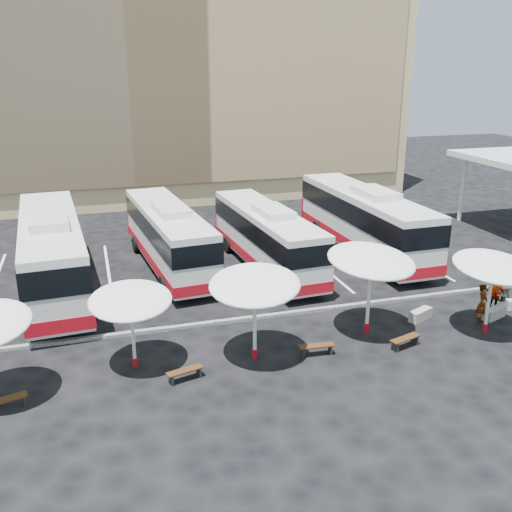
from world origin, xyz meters
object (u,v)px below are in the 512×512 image
object	(u,v)px
bus_2	(266,235)
bus_3	(364,219)
bus_1	(168,234)
sunshade_4	(494,267)
wood_bench_2	(317,347)
wood_bench_3	(405,340)
passenger_3	(498,278)
passenger_0	(483,304)
conc_bench_0	(420,315)
sunshade_1	(130,301)
passenger_1	(505,285)
sunshade_2	(255,285)
bus_0	(52,251)
wood_bench_1	(185,372)
passenger_2	(494,295)
conc_bench_1	(494,313)
sunshade_3	(371,261)
wood_bench_0	(5,401)

from	to	relation	value
bus_2	bus_3	world-z (taller)	bus_3
bus_1	bus_3	world-z (taller)	bus_3
sunshade_4	wood_bench_2	bearing A→B (deg)	178.65
wood_bench_3	passenger_3	distance (m)	8.28
passenger_0	conc_bench_0	bearing A→B (deg)	116.25
sunshade_4	bus_1	bearing A→B (deg)	134.16
wood_bench_3	bus_1	bearing A→B (deg)	122.12
sunshade_4	wood_bench_2	distance (m)	8.35
sunshade_1	passenger_0	bearing A→B (deg)	-1.76
bus_3	conc_bench_0	size ratio (longest dim) A/B	10.41
bus_2	passenger_1	world-z (taller)	bus_2
wood_bench_3	conc_bench_0	xyz separation A→B (m)	(2.11, 2.22, -0.10)
wood_bench_2	passenger_1	xyz separation A→B (m)	(11.06, 2.54, 0.48)
bus_1	passenger_3	xyz separation A→B (m)	(15.33, -8.97, -1.03)
sunshade_2	bus_0	bearing A→B (deg)	128.54
wood_bench_1	passenger_1	xyz separation A→B (m)	(16.51, 2.94, 0.49)
sunshade_1	passenger_3	size ratio (longest dim) A/B	1.78
passenger_2	wood_bench_3	bearing A→B (deg)	-138.92
sunshade_1	conc_bench_1	distance (m)	16.59
bus_1	conc_bench_1	xyz separation A→B (m)	(13.41, -11.29, -1.74)
conc_bench_1	passenger_3	bearing A→B (deg)	50.42
passenger_0	bus_1	bearing A→B (deg)	98.04
sunshade_1	conc_bench_0	xyz separation A→B (m)	(13.04, 0.63, -2.55)
passenger_1	passenger_3	world-z (taller)	passenger_3
conc_bench_1	passenger_3	world-z (taller)	passenger_3
sunshade_3	wood_bench_2	distance (m)	4.36
wood_bench_3	conc_bench_0	world-z (taller)	conc_bench_0
wood_bench_3	passenger_1	bearing A→B (deg)	22.24
bus_3	conc_bench_0	bearing A→B (deg)	-102.29
wood_bench_0	wood_bench_3	world-z (taller)	wood_bench_3
wood_bench_2	sunshade_1	bearing A→B (deg)	170.79
wood_bench_1	passenger_3	bearing A→B (deg)	12.43
sunshade_4	sunshade_3	bearing A→B (deg)	163.41
wood_bench_3	passenger_3	bearing A→B (deg)	26.59
wood_bench_2	passenger_3	bearing A→B (deg)	16.29
bus_1	bus_3	size ratio (longest dim) A/B	0.93
bus_2	wood_bench_0	bearing A→B (deg)	-142.86
sunshade_1	sunshade_2	bearing A→B (deg)	-8.73
wood_bench_3	passenger_1	xyz separation A→B (m)	(7.27, 2.97, 0.48)
sunshade_2	sunshade_3	bearing A→B (deg)	9.07
bus_2	passenger_0	xyz separation A→B (m)	(7.11, -9.96, -0.99)
wood_bench_0	passenger_2	size ratio (longest dim) A/B	0.85
bus_1	wood_bench_2	bearing A→B (deg)	-76.60
bus_2	wood_bench_2	size ratio (longest dim) A/B	8.14
conc_bench_0	wood_bench_1	bearing A→B (deg)	-169.08
sunshade_3	wood_bench_1	world-z (taller)	sunshade_3
bus_0	wood_bench_0	xyz separation A→B (m)	(-1.28, -10.93, -1.85)
sunshade_2	passenger_2	bearing A→B (deg)	5.11
wood_bench_2	conc_bench_1	xyz separation A→B (m)	(9.25, 0.94, -0.10)
bus_1	wood_bench_1	xyz separation A→B (m)	(-1.28, -12.63, -1.65)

